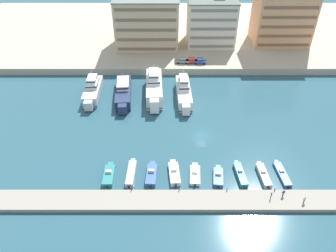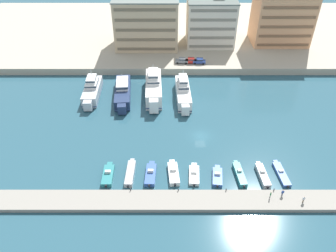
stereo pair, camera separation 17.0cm
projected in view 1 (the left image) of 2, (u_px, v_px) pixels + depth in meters
ground_plane at (201, 136)px, 80.59m from camera, size 400.00×400.00×0.00m
quay_promenade at (188, 32)px, 132.97m from camera, size 180.00×70.00×2.26m
pier_dock at (210, 201)px, 63.79m from camera, size 120.00×4.99×0.85m
yacht_silver_far_left at (93, 90)px, 94.43m from camera, size 4.47×16.35×7.34m
yacht_navy_left at (123, 92)px, 94.11m from camera, size 5.55×18.67×6.20m
yacht_white_mid_left at (154, 87)px, 94.30m from camera, size 5.16×19.64×8.76m
yacht_white_center_left at (184, 91)px, 93.26m from camera, size 4.32×18.07×7.91m
motorboat_teal_far_left at (109, 175)px, 69.34m from camera, size 2.27×7.05×1.49m
motorboat_grey_left at (131, 173)px, 69.66m from camera, size 1.91×8.20×1.10m
motorboat_blue_mid_left at (151, 174)px, 69.45m from camera, size 2.39×7.28×1.59m
motorboat_white_center_left at (174, 173)px, 69.68m from camera, size 2.59×7.46×1.62m
motorboat_white_center at (195, 175)px, 69.47m from camera, size 2.48×6.61×1.27m
motorboat_blue_center_right at (218, 176)px, 69.06m from camera, size 2.61×6.32×1.29m
motorboat_teal_mid_right at (240, 174)px, 69.40m from camera, size 2.12×7.63×1.58m
motorboat_grey_right at (263, 175)px, 69.19m from camera, size 2.01×7.52×1.58m
motorboat_blue_far_right at (282, 174)px, 69.77m from camera, size 2.29×8.01×1.09m
car_grey_far_left at (182, 60)px, 107.08m from camera, size 4.21×2.16×1.80m
car_red_left at (191, 60)px, 107.01m from camera, size 4.15×2.02×1.80m
car_blue_mid_left at (200, 61)px, 106.83m from camera, size 4.19×2.11×1.80m
apartment_block_far_left at (147, 21)px, 114.68m from camera, size 22.04×15.91×19.02m
apartment_block_left at (211, 21)px, 116.62m from camera, size 16.94×14.65×17.83m
apartment_block_mid_left at (284, 10)px, 114.85m from camera, size 20.10×13.61×25.02m
pedestrian_near_edge at (305, 199)px, 62.40m from camera, size 0.62×0.35×1.66m
pedestrian_mid_deck at (284, 192)px, 63.74m from camera, size 0.60×0.27×1.56m
pedestrian_far_side at (271, 194)px, 63.32m from camera, size 0.36×0.59×1.60m
bollard_west at (131, 190)px, 65.13m from camera, size 0.20×0.20×0.61m
bollard_west_mid at (179, 190)px, 65.13m from camera, size 0.20×0.20×0.61m
bollard_east_mid at (227, 190)px, 65.13m from camera, size 0.20×0.20×0.61m
bollard_east at (275, 190)px, 65.13m from camera, size 0.20×0.20×0.61m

